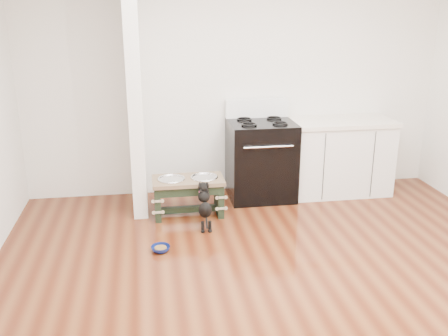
# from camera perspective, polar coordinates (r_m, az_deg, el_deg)

# --- Properties ---
(ground) EXTENTS (5.00, 5.00, 0.00)m
(ground) POSITION_cam_1_polar(r_m,az_deg,el_deg) (4.15, 7.53, -14.22)
(ground) COLOR #471B0C
(ground) RESTS_ON ground
(room_shell) EXTENTS (5.00, 5.00, 5.00)m
(room_shell) POSITION_cam_1_polar(r_m,az_deg,el_deg) (3.56, 8.60, 8.42)
(room_shell) COLOR silver
(room_shell) RESTS_ON ground
(partition_wall) EXTENTS (0.15, 0.80, 2.70)m
(partition_wall) POSITION_cam_1_polar(r_m,az_deg,el_deg) (5.52, -10.16, 8.89)
(partition_wall) COLOR silver
(partition_wall) RESTS_ON ground
(oven_range) EXTENTS (0.76, 0.69, 1.14)m
(oven_range) POSITION_cam_1_polar(r_m,az_deg,el_deg) (5.92, 4.24, 1.07)
(oven_range) COLOR black
(oven_range) RESTS_ON ground
(cabinet_run) EXTENTS (1.24, 0.64, 0.91)m
(cabinet_run) POSITION_cam_1_polar(r_m,az_deg,el_deg) (6.23, 13.01, 1.28)
(cabinet_run) COLOR silver
(cabinet_run) RESTS_ON ground
(dog_feeder) EXTENTS (0.77, 0.41, 0.44)m
(dog_feeder) POSITION_cam_1_polar(r_m,az_deg,el_deg) (5.44, -4.11, -2.43)
(dog_feeder) COLOR black
(dog_feeder) RESTS_ON ground
(puppy) EXTENTS (0.14, 0.40, 0.47)m
(puppy) POSITION_cam_1_polar(r_m,az_deg,el_deg) (5.14, -2.22, -4.18)
(puppy) COLOR black
(puppy) RESTS_ON ground
(floor_bowl) EXTENTS (0.21, 0.21, 0.06)m
(floor_bowl) POSITION_cam_1_polar(r_m,az_deg,el_deg) (4.78, -7.25, -9.15)
(floor_bowl) COLOR #0C1857
(floor_bowl) RESTS_ON ground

